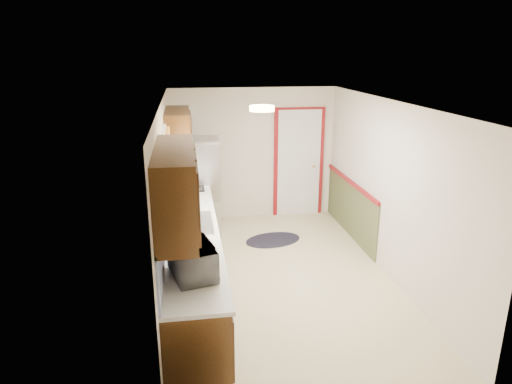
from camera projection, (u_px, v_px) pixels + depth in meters
name	position (u px, v px, depth m)	size (l,w,h in m)	color
room_shell	(281.00, 195.00, 6.01)	(3.20, 5.20, 2.52)	beige
kitchen_run	(189.00, 236.00, 5.67)	(0.63, 4.00, 2.20)	#3D230E
back_wall_trim	(309.00, 172.00, 8.34)	(1.12, 2.30, 2.08)	maroon
ceiling_fixture	(262.00, 108.00, 5.43)	(0.30, 0.30, 0.06)	#FFD88C
microwave	(193.00, 257.00, 4.36)	(0.57, 0.31, 0.38)	white
refrigerator	(200.00, 187.00, 7.68)	(0.71, 0.71, 1.65)	#B7B7BC
rug	(273.00, 240.00, 7.58)	(0.95, 0.61, 0.01)	black
cooktop	(190.00, 187.00, 7.23)	(0.45, 0.55, 0.02)	black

